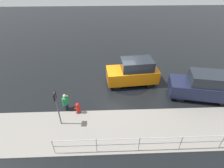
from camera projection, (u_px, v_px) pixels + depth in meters
name	position (u px, v px, depth m)	size (l,w,h in m)	color
ground_plane	(119.00, 87.00, 13.57)	(60.00, 60.00, 0.00)	black
kerb_strip	(125.00, 129.00, 10.13)	(24.00, 3.20, 0.04)	gray
moving_hatchback	(133.00, 72.00, 13.42)	(4.04, 2.04, 2.06)	orange
parked_sedan	(204.00, 86.00, 11.98)	(4.56, 2.58, 1.98)	#191E38
fire_hydrant	(78.00, 108.00, 11.03)	(0.42, 0.31, 0.80)	red
pedestrian	(66.00, 101.00, 11.16)	(0.37, 0.52, 1.22)	#1E8C4C
metal_railing	(161.00, 141.00, 8.62)	(10.62, 0.04, 1.05)	#B7BABF
sign_post	(57.00, 104.00, 9.59)	(0.07, 0.44, 2.40)	#4C4C51
puddle_patch	(129.00, 82.00, 14.08)	(3.41, 3.41, 0.01)	black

